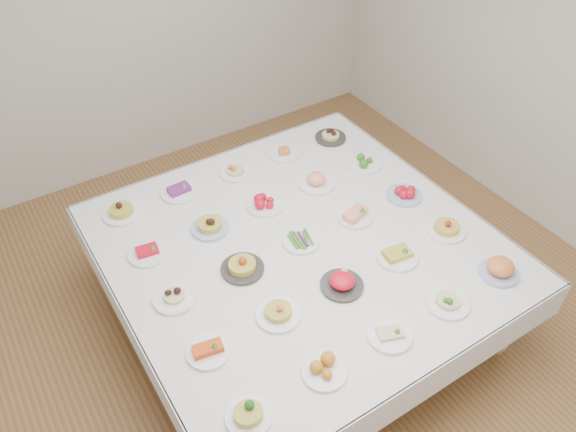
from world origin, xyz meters
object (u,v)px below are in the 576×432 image
display_table (300,249)px  dish_24 (331,133)px  dish_0 (248,413)px  dish_12 (301,240)px

display_table → dish_24: size_ratio=9.63×
display_table → dish_0: 1.29m
display_table → dish_12: size_ratio=9.93×
dish_12 → display_table: bearing=166.3°
display_table → dish_12: 0.09m
dish_0 → dish_24: same height
display_table → dish_24: 1.28m
display_table → dish_24: (0.90, 0.90, 0.12)m
display_table → dish_0: dish_0 is taller
dish_12 → dish_24: (0.90, 0.90, 0.03)m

